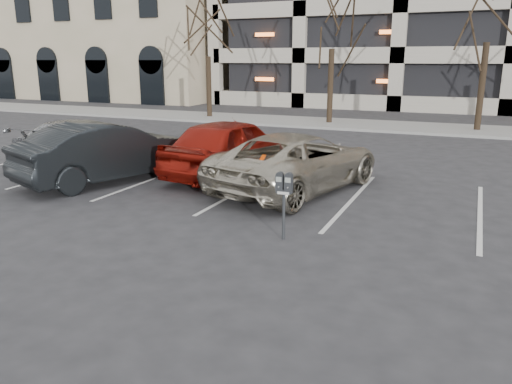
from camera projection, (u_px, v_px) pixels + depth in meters
The scene contains 11 objects.
ground at pixel (260, 220), 10.37m from camera, with size 140.00×140.00×0.00m, color #28282B.
sidewalk at pixel (388, 126), 24.51m from camera, with size 80.00×4.00×0.12m, color gray.
stall_lines at pixel (245, 188), 12.95m from camera, with size 16.90×5.20×0.00m.
office_building at pixel (109, 12), 45.80m from camera, with size 26.00×16.20×15.00m.
tree_a at pixel (207, 17), 27.00m from camera, with size 3.33×3.33×7.57m.
tree_b at pixel (334, 0), 24.14m from camera, with size 3.67×3.67×8.35m.
parking_meter at pixel (284, 189), 9.05m from camera, with size 0.33×0.14×1.25m.
suv_silver at pixel (297, 161), 12.68m from camera, with size 3.67×5.71×1.47m.
car_red at pixel (231, 146), 14.24m from camera, with size 1.97×4.91×1.67m, color maroon.
car_dark at pixel (108, 152), 13.59m from camera, with size 1.72×4.93×1.62m, color black.
car_silver at pixel (80, 140), 16.50m from camera, with size 1.89×4.65×1.35m, color #96999D.
Camera 1 is at (3.90, -9.06, 3.24)m, focal length 35.00 mm.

